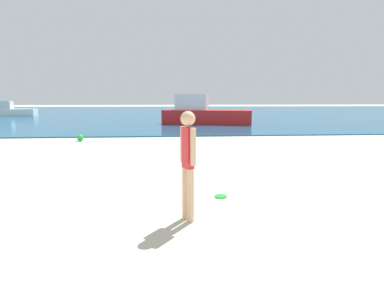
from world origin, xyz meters
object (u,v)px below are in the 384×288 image
(boat_far, at_px, (10,111))
(beach_ball, at_px, (80,138))
(boat_near, at_px, (204,114))
(person_standing, at_px, (188,159))
(frisbee, at_px, (221,196))

(boat_far, bearing_deg, beach_ball, -61.64)
(boat_near, distance_m, boat_far, 23.14)
(boat_near, relative_size, beach_ball, 22.84)
(boat_far, xyz_separation_m, beach_ball, (13.07, -20.55, -0.47))
(person_standing, distance_m, beach_ball, 10.35)
(frisbee, bearing_deg, boat_near, 84.48)
(boat_far, distance_m, beach_ball, 24.36)
(person_standing, height_order, frisbee, person_standing)
(person_standing, xyz_separation_m, frisbee, (0.71, 1.08, -0.96))
(frisbee, xyz_separation_m, boat_far, (-18.06, 28.86, 0.60))
(frisbee, bearing_deg, beach_ball, 120.94)
(boat_far, height_order, beach_ball, boat_far)
(beach_ball, bearing_deg, boat_near, 51.73)
(boat_near, xyz_separation_m, boat_far, (-19.67, 12.19, -0.20))
(boat_near, bearing_deg, frisbee, -80.92)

